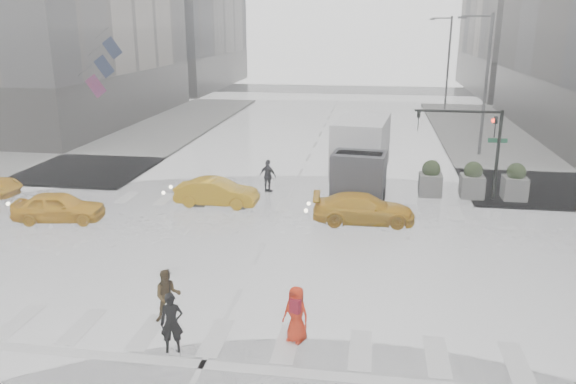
% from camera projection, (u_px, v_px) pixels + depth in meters
% --- Properties ---
extents(ground, '(120.00, 120.00, 0.00)m').
position_uv_depth(ground, '(259.00, 254.00, 21.30)').
color(ground, black).
rests_on(ground, ground).
extents(sidewalk_nw, '(35.00, 35.00, 0.15)m').
position_uv_depth(sidewalk_nw, '(44.00, 142.00, 40.66)').
color(sidewalk_nw, gray).
rests_on(sidewalk_nw, ground).
extents(road_markings, '(18.00, 48.00, 0.01)m').
position_uv_depth(road_markings, '(259.00, 254.00, 21.30)').
color(road_markings, silver).
rests_on(road_markings, ground).
extents(traffic_signal_pole, '(4.45, 0.42, 4.50)m').
position_uv_depth(traffic_signal_pole, '(478.00, 137.00, 26.63)').
color(traffic_signal_pole, black).
rests_on(traffic_signal_pole, ground).
extents(street_lamp_near, '(2.15, 0.22, 9.00)m').
position_uv_depth(street_lamp_near, '(484.00, 80.00, 35.31)').
color(street_lamp_near, '#59595B').
rests_on(street_lamp_near, ground).
extents(street_lamp_far, '(2.15, 0.22, 9.00)m').
position_uv_depth(street_lamp_far, '(447.00, 60.00, 54.23)').
color(street_lamp_far, '#59595B').
rests_on(street_lamp_far, ground).
extents(planter_west, '(1.10, 1.10, 1.80)m').
position_uv_depth(planter_west, '(431.00, 179.00, 27.75)').
color(planter_west, gray).
rests_on(planter_west, ground).
extents(planter_mid, '(1.10, 1.10, 1.80)m').
position_uv_depth(planter_mid, '(472.00, 181.00, 27.46)').
color(planter_mid, gray).
rests_on(planter_mid, ground).
extents(planter_east, '(1.10, 1.10, 1.80)m').
position_uv_depth(planter_east, '(515.00, 182.00, 27.17)').
color(planter_east, gray).
rests_on(planter_east, ground).
extents(flag_cluster, '(2.87, 3.06, 4.69)m').
position_uv_depth(flag_cluster, '(100.00, 64.00, 39.35)').
color(flag_cluster, '#59595B').
rests_on(flag_cluster, ground).
extents(pedestrian_black, '(1.19, 1.21, 2.43)m').
position_uv_depth(pedestrian_black, '(170.00, 297.00, 14.54)').
color(pedestrian_black, black).
rests_on(pedestrian_black, ground).
extents(pedestrian_brown, '(0.94, 0.83, 1.60)m').
position_uv_depth(pedestrian_brown, '(168.00, 296.00, 16.31)').
color(pedestrian_brown, '#453318').
rests_on(pedestrian_brown, ground).
extents(pedestrian_orange, '(0.93, 0.79, 1.61)m').
position_uv_depth(pedestrian_orange, '(296.00, 314.00, 15.27)').
color(pedestrian_orange, red).
rests_on(pedestrian_orange, ground).
extents(pedestrian_far_a, '(1.16, 0.96, 1.71)m').
position_uv_depth(pedestrian_far_a, '(268.00, 176.00, 28.79)').
color(pedestrian_far_a, black).
rests_on(pedestrian_far_a, ground).
extents(pedestrian_far_b, '(1.17, 0.80, 1.66)m').
position_uv_depth(pedestrian_far_b, '(369.00, 182.00, 27.79)').
color(pedestrian_far_b, black).
rests_on(pedestrian_far_b, ground).
extents(taxi_front, '(4.09, 2.16, 1.33)m').
position_uv_depth(taxi_front, '(59.00, 207.00, 24.59)').
color(taxi_front, '#F1A90C').
rests_on(taxi_front, ground).
extents(taxi_mid, '(3.97, 1.44, 1.30)m').
position_uv_depth(taxi_mid, '(217.00, 192.00, 26.75)').
color(taxi_mid, '#F1A90C').
rests_on(taxi_mid, ground).
extents(taxi_rear, '(4.02, 2.06, 1.28)m').
position_uv_depth(taxi_rear, '(364.00, 209.00, 24.42)').
color(taxi_rear, '#F1A90C').
rests_on(taxi_rear, ground).
extents(box_truck, '(2.56, 6.82, 3.62)m').
position_uv_depth(box_truck, '(361.00, 154.00, 28.79)').
color(box_truck, silver).
rests_on(box_truck, ground).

